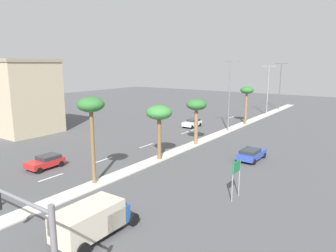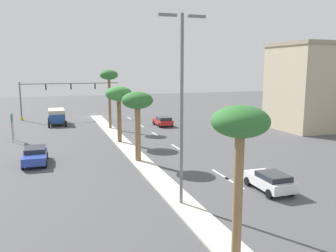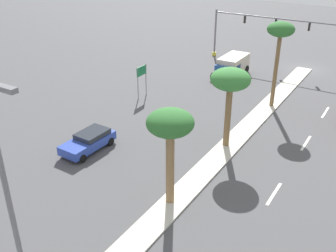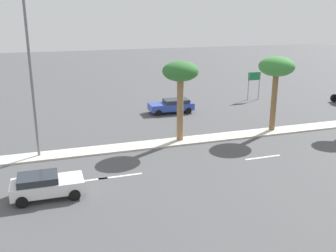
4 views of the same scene
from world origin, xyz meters
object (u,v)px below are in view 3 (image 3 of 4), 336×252
(street_lamp_near, at_px, (11,210))
(sedan_blue_far, at_px, (89,141))
(palm_tree_near, at_px, (280,34))
(palm_tree_mid, at_px, (230,82))
(palm_tree_rear, at_px, (170,127))
(directional_road_sign, at_px, (142,75))
(traffic_signal_gantry, at_px, (247,29))
(box_truck, at_px, (232,65))

(street_lamp_near, distance_m, sedan_blue_far, 17.04)
(palm_tree_near, xyz_separation_m, palm_tree_mid, (0.53, 9.53, -1.69))
(palm_tree_mid, distance_m, street_lamp_near, 19.38)
(palm_tree_rear, relative_size, sedan_blue_far, 1.38)
(sedan_blue_far, bearing_deg, directional_road_sign, -76.09)
(palm_tree_mid, relative_size, street_lamp_near, 0.55)
(directional_road_sign, distance_m, street_lamp_near, 27.36)
(palm_tree_mid, xyz_separation_m, street_lamp_near, (-0.10, 19.33, 1.32))
(street_lamp_near, bearing_deg, palm_tree_rear, -89.61)
(palm_tree_rear, height_order, sedan_blue_far, palm_tree_rear)
(directional_road_sign, height_order, palm_tree_rear, palm_tree_rear)
(traffic_signal_gantry, xyz_separation_m, street_lamp_near, (-7.51, 41.60, 2.60))
(sedan_blue_far, bearing_deg, traffic_signal_gantry, -92.94)
(palm_tree_mid, relative_size, palm_tree_rear, 1.01)
(traffic_signal_gantry, relative_size, palm_tree_rear, 2.58)
(palm_tree_mid, height_order, sedan_blue_far, palm_tree_mid)
(palm_tree_near, relative_size, box_truck, 1.41)
(palm_tree_near, xyz_separation_m, palm_tree_rear, (0.50, 18.09, -1.78))
(palm_tree_mid, bearing_deg, palm_tree_rear, 90.18)
(palm_tree_mid, height_order, box_truck, palm_tree_mid)
(palm_tree_rear, xyz_separation_m, sedan_blue_far, (8.90, -2.41, -4.57))
(palm_tree_near, height_order, palm_tree_rear, palm_tree_near)
(traffic_signal_gantry, bearing_deg, directional_road_sign, 76.28)
(street_lamp_near, relative_size, box_truck, 2.02)
(directional_road_sign, relative_size, street_lamp_near, 0.28)
(street_lamp_near, xyz_separation_m, box_truck, (6.56, -35.19, -5.48))
(palm_tree_near, bearing_deg, traffic_signal_gantry, -58.03)
(traffic_signal_gantry, xyz_separation_m, directional_road_sign, (4.22, 17.26, -1.77))
(street_lamp_near, bearing_deg, directional_road_sign, -64.26)
(traffic_signal_gantry, distance_m, sedan_blue_far, 28.64)
(palm_tree_near, distance_m, street_lamp_near, 28.87)
(palm_tree_mid, height_order, palm_tree_rear, palm_tree_mid)
(palm_tree_mid, distance_m, palm_tree_rear, 8.55)
(traffic_signal_gantry, distance_m, palm_tree_mid, 23.50)
(palm_tree_rear, distance_m, street_lamp_near, 10.87)
(traffic_signal_gantry, height_order, street_lamp_near, street_lamp_near)
(palm_tree_near, distance_m, box_truck, 11.09)
(directional_road_sign, distance_m, sedan_blue_far, 11.59)
(sedan_blue_far, height_order, box_truck, box_truck)
(street_lamp_near, xyz_separation_m, sedan_blue_far, (8.97, -13.19, -5.98))
(traffic_signal_gantry, distance_m, directional_road_sign, 17.86)
(palm_tree_mid, xyz_separation_m, box_truck, (6.46, -15.85, -4.15))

